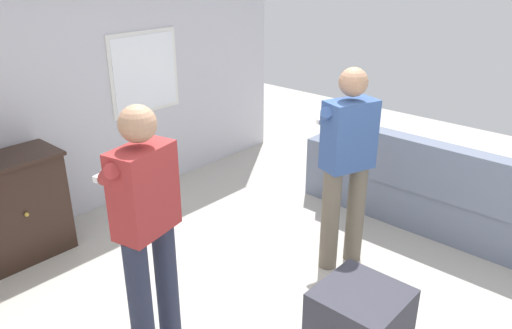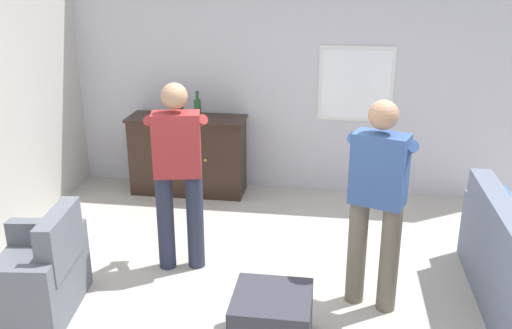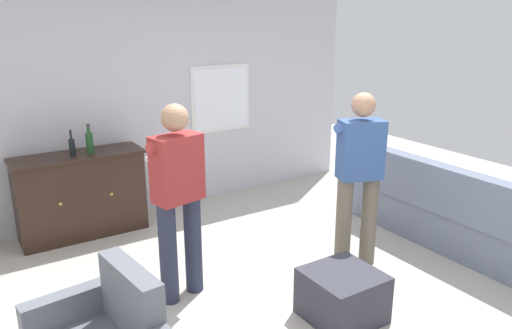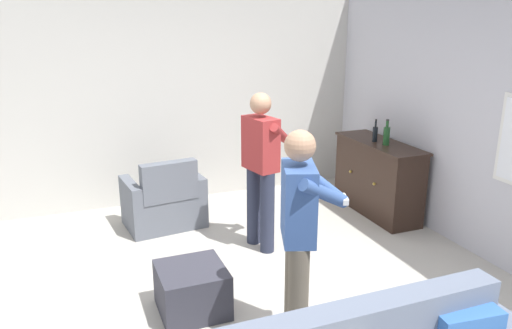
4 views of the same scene
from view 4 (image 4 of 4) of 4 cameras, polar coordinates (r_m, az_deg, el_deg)
ground at (r=4.66m, az=-2.20°, el=-14.54°), size 10.40×10.40×0.00m
wall_back_with_window at (r=5.55m, az=24.67°, el=4.58°), size 5.20×0.15×2.80m
wall_side_left at (r=6.64m, az=-10.00°, el=7.65°), size 0.12×5.20×2.80m
armchair at (r=6.00m, az=-10.41°, el=-4.36°), size 0.74×0.95×0.85m
sideboard_cabinet at (r=6.44m, az=13.73°, el=-1.45°), size 1.36×0.49×0.92m
bottle_wine_green at (r=6.17m, az=14.69°, el=3.27°), size 0.08×0.08×0.31m
bottle_liquor_amber at (r=6.31m, az=13.45°, el=3.47°), size 0.06×0.06×0.28m
ottoman at (r=4.37m, az=-7.32°, el=-13.99°), size 0.55×0.55×0.40m
person_standing_left at (r=5.17m, az=0.62°, el=0.08°), size 0.54×0.51×1.68m
person_standing_right at (r=3.61m, az=4.98°, el=-7.61°), size 0.52×0.52×1.68m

